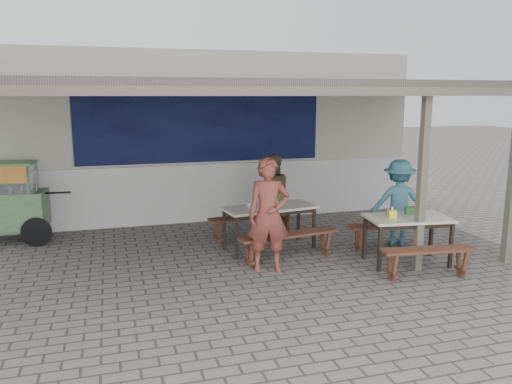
{
  "coord_description": "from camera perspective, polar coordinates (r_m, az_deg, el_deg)",
  "views": [
    {
      "loc": [
        -2.02,
        -7.13,
        2.59
      ],
      "look_at": [
        0.34,
        0.9,
        0.97
      ],
      "focal_mm": 35.0,
      "sensor_mm": 36.0,
      "label": 1
    }
  ],
  "objects": [
    {
      "name": "bench_right_street",
      "position": [
        7.6,
        19.05,
        -6.96
      ],
      "size": [
        1.39,
        0.45,
        0.45
      ],
      "rotation": [
        0.0,
        0.0,
        -0.13
      ],
      "color": "brown",
      "rests_on": "ground"
    },
    {
      "name": "warung_roof",
      "position": [
        8.28,
        -2.17,
        11.78
      ],
      "size": [
        9.0,
        4.21,
        2.81
      ],
      "color": "#564E4A",
      "rests_on": "ground"
    },
    {
      "name": "patron_right_table",
      "position": [
        9.1,
        15.96,
        -1.13
      ],
      "size": [
        1.11,
        0.87,
        1.51
      ],
      "primitive_type": "imported",
      "rotation": [
        0.0,
        0.0,
        2.79
      ],
      "color": "teal",
      "rests_on": "ground"
    },
    {
      "name": "bench_right_wall",
      "position": [
        8.77,
        14.93,
        -4.37
      ],
      "size": [
        1.39,
        0.45,
        0.45
      ],
      "rotation": [
        0.0,
        0.0,
        -0.13
      ],
      "color": "brown",
      "rests_on": "ground"
    },
    {
      "name": "donation_box",
      "position": [
        8.23,
        17.33,
        -2.05
      ],
      "size": [
        0.22,
        0.18,
        0.12
      ],
      "primitive_type": "cube",
      "rotation": [
        0.0,
        0.0,
        -0.36
      ],
      "color": "#2D652D",
      "rests_on": "table_right"
    },
    {
      "name": "patron_street_side",
      "position": [
        7.4,
        1.45,
        -2.65
      ],
      "size": [
        0.69,
        0.52,
        1.71
      ],
      "primitive_type": "imported",
      "rotation": [
        0.0,
        0.0,
        -0.2
      ],
      "color": "brown",
      "rests_on": "ground"
    },
    {
      "name": "table_left",
      "position": [
        8.46,
        1.57,
        -2.18
      ],
      "size": [
        1.64,
        0.88,
        0.75
      ],
      "rotation": [
        0.0,
        0.0,
        0.15
      ],
      "color": "silver",
      "rests_on": "ground"
    },
    {
      "name": "back_wall",
      "position": [
        10.93,
        -5.7,
        6.31
      ],
      "size": [
        9.0,
        1.28,
        3.5
      ],
      "color": "beige",
      "rests_on": "ground"
    },
    {
      "name": "bench_left_street",
      "position": [
        7.96,
        3.75,
        -5.49
      ],
      "size": [
        1.69,
        0.52,
        0.45
      ],
      "rotation": [
        0.0,
        0.0,
        0.15
      ],
      "color": "brown",
      "rests_on": "ground"
    },
    {
      "name": "condiment_jar",
      "position": [
        8.62,
        2.25,
        -1.12
      ],
      "size": [
        0.08,
        0.08,
        0.08
      ],
      "primitive_type": "cylinder",
      "color": "silver",
      "rests_on": "table_left"
    },
    {
      "name": "condiment_bowl",
      "position": [
        8.39,
        -0.54,
        -1.58
      ],
      "size": [
        0.26,
        0.26,
        0.05
      ],
      "primitive_type": "imported",
      "rotation": [
        0.0,
        0.0,
        -0.42
      ],
      "color": "white",
      "rests_on": "table_left"
    },
    {
      "name": "patron_wall_side",
      "position": [
        9.53,
        1.88,
        -0.18
      ],
      "size": [
        0.8,
        0.66,
        1.51
      ],
      "primitive_type": "imported",
      "rotation": [
        0.0,
        0.0,
        3.01
      ],
      "color": "brown",
      "rests_on": "ground"
    },
    {
      "name": "tissue_box",
      "position": [
        7.96,
        15.28,
        -2.42
      ],
      "size": [
        0.14,
        0.14,
        0.12
      ],
      "primitive_type": "cube",
      "rotation": [
        0.0,
        0.0,
        -0.25
      ],
      "color": "yellow",
      "rests_on": "table_right"
    },
    {
      "name": "bench_left_wall",
      "position": [
        9.14,
        -0.36,
        -3.3
      ],
      "size": [
        1.69,
        0.52,
        0.45
      ],
      "rotation": [
        0.0,
        0.0,
        0.15
      ],
      "color": "brown",
      "rests_on": "ground"
    },
    {
      "name": "table_right",
      "position": [
        8.09,
        16.97,
        -3.29
      ],
      "size": [
        1.34,
        0.88,
        0.75
      ],
      "rotation": [
        0.0,
        0.0,
        -0.13
      ],
      "color": "silver",
      "rests_on": "ground"
    },
    {
      "name": "ground",
      "position": [
        7.85,
        -0.51,
        -8.34
      ],
      "size": [
        60.0,
        60.0,
        0.0
      ],
      "primitive_type": "plane",
      "color": "slate",
      "rests_on": "ground"
    },
    {
      "name": "vendor_cart",
      "position": [
        9.86,
        -26.55,
        -0.77
      ],
      "size": [
        1.86,
        0.84,
        1.45
      ],
      "rotation": [
        0.0,
        0.0,
        -0.1
      ],
      "color": "#6D9261",
      "rests_on": "ground"
    }
  ]
}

